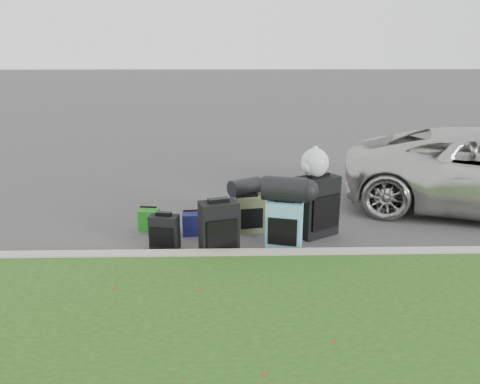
{
  "coord_description": "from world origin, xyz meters",
  "views": [
    {
      "loc": [
        -0.26,
        -6.29,
        2.52
      ],
      "look_at": [
        -0.1,
        0.2,
        0.55
      ],
      "focal_mm": 35.0,
      "sensor_mm": 36.0,
      "label": 1
    }
  ],
  "objects_px": {
    "suitcase_small_black": "(165,232)",
    "suitcase_olive": "(250,214)",
    "suitcase_large_black_left": "(219,228)",
    "tote_navy": "(193,224)",
    "suitcase_teal": "(284,225)",
    "suitcase_large_black_right": "(317,206)",
    "tote_green": "(149,220)"
  },
  "relations": [
    {
      "from": "tote_navy",
      "to": "suitcase_teal",
      "type": "bearing_deg",
      "value": -28.49
    },
    {
      "from": "suitcase_large_black_left",
      "to": "tote_navy",
      "type": "distance_m",
      "value": 0.78
    },
    {
      "from": "suitcase_small_black",
      "to": "suitcase_large_black_left",
      "type": "distance_m",
      "value": 0.74
    },
    {
      "from": "suitcase_large_black_left",
      "to": "tote_green",
      "type": "bearing_deg",
      "value": 124.15
    },
    {
      "from": "suitcase_large_black_left",
      "to": "tote_navy",
      "type": "height_order",
      "value": "suitcase_large_black_left"
    },
    {
      "from": "suitcase_small_black",
      "to": "suitcase_large_black_right",
      "type": "relative_size",
      "value": 0.54
    },
    {
      "from": "suitcase_olive",
      "to": "suitcase_large_black_right",
      "type": "height_order",
      "value": "suitcase_large_black_right"
    },
    {
      "from": "suitcase_small_black",
      "to": "tote_navy",
      "type": "xyz_separation_m",
      "value": [
        0.33,
        0.51,
        -0.08
      ]
    },
    {
      "from": "suitcase_small_black",
      "to": "tote_green",
      "type": "xyz_separation_m",
      "value": [
        -0.32,
        0.71,
        -0.08
      ]
    },
    {
      "from": "suitcase_large_black_left",
      "to": "suitcase_large_black_right",
      "type": "bearing_deg",
      "value": 6.77
    },
    {
      "from": "suitcase_olive",
      "to": "tote_green",
      "type": "xyz_separation_m",
      "value": [
        -1.47,
        0.1,
        -0.11
      ]
    },
    {
      "from": "suitcase_teal",
      "to": "suitcase_large_black_right",
      "type": "relative_size",
      "value": 0.77
    },
    {
      "from": "suitcase_large_black_right",
      "to": "suitcase_teal",
      "type": "bearing_deg",
      "value": -167.75
    },
    {
      "from": "tote_green",
      "to": "tote_navy",
      "type": "bearing_deg",
      "value": -7.28
    },
    {
      "from": "suitcase_small_black",
      "to": "tote_navy",
      "type": "relative_size",
      "value": 1.48
    },
    {
      "from": "tote_green",
      "to": "tote_navy",
      "type": "height_order",
      "value": "tote_navy"
    },
    {
      "from": "suitcase_small_black",
      "to": "suitcase_olive",
      "type": "height_order",
      "value": "suitcase_olive"
    },
    {
      "from": "suitcase_large_black_right",
      "to": "tote_green",
      "type": "relative_size",
      "value": 2.78
    },
    {
      "from": "suitcase_large_black_left",
      "to": "suitcase_large_black_right",
      "type": "xyz_separation_m",
      "value": [
        1.37,
        0.59,
        0.08
      ]
    },
    {
      "from": "suitcase_large_black_left",
      "to": "suitcase_olive",
      "type": "bearing_deg",
      "value": 43.23
    },
    {
      "from": "tote_green",
      "to": "tote_navy",
      "type": "relative_size",
      "value": 0.98
    },
    {
      "from": "suitcase_large_black_left",
      "to": "suitcase_large_black_right",
      "type": "distance_m",
      "value": 1.49
    },
    {
      "from": "suitcase_teal",
      "to": "tote_navy",
      "type": "height_order",
      "value": "suitcase_teal"
    },
    {
      "from": "suitcase_olive",
      "to": "tote_green",
      "type": "height_order",
      "value": "suitcase_olive"
    },
    {
      "from": "suitcase_small_black",
      "to": "tote_green",
      "type": "height_order",
      "value": "suitcase_small_black"
    },
    {
      "from": "suitcase_small_black",
      "to": "suitcase_large_black_left",
      "type": "relative_size",
      "value": 0.67
    },
    {
      "from": "suitcase_large_black_right",
      "to": "tote_green",
      "type": "distance_m",
      "value": 2.43
    },
    {
      "from": "suitcase_teal",
      "to": "tote_green",
      "type": "bearing_deg",
      "value": 173.82
    },
    {
      "from": "suitcase_small_black",
      "to": "suitcase_large_black_right",
      "type": "distance_m",
      "value": 2.14
    },
    {
      "from": "suitcase_large_black_right",
      "to": "tote_navy",
      "type": "relative_size",
      "value": 2.73
    },
    {
      "from": "suitcase_teal",
      "to": "tote_green",
      "type": "distance_m",
      "value": 2.04
    },
    {
      "from": "suitcase_large_black_right",
      "to": "tote_green",
      "type": "height_order",
      "value": "suitcase_large_black_right"
    }
  ]
}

